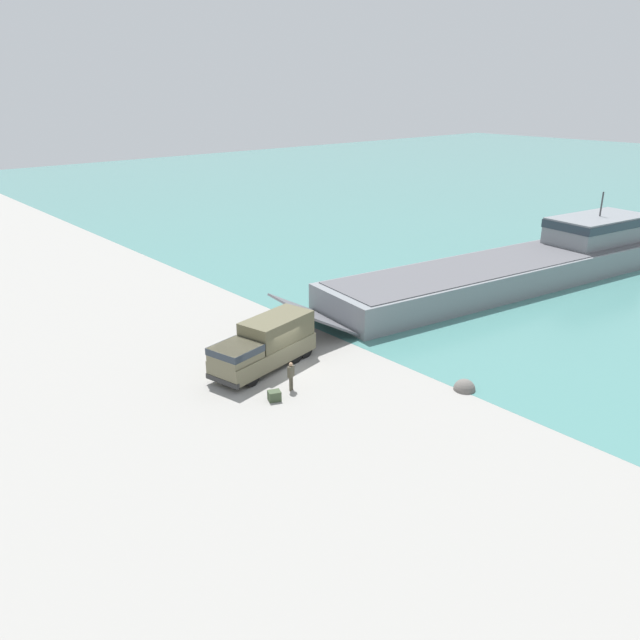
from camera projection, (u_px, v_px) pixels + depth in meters
name	position (u px, v px, depth m)	size (l,w,h in m)	color
ground_plane	(288.00, 368.00, 40.44)	(240.00, 240.00, 0.00)	gray
landing_craft	(526.00, 262.00, 57.76)	(12.64, 42.11, 7.40)	gray
military_truck	(265.00, 344.00, 39.98)	(4.21, 8.13, 3.14)	#6B664C
soldier_on_ramp	(291.00, 374.00, 37.14)	(0.38, 0.50, 1.82)	#4C4738
mooring_bollard	(287.00, 324.00, 46.65)	(0.29, 0.29, 0.82)	#333338
cargo_crate	(274.00, 396.00, 36.19)	(0.59, 0.71, 0.59)	#3D4C33
shoreline_rock_a	(464.00, 390.00, 37.56)	(1.33, 1.33, 1.33)	#66605B
shoreline_rock_b	(304.00, 314.00, 50.01)	(0.70, 0.70, 0.70)	gray
shoreline_rock_c	(293.00, 322.00, 48.23)	(0.61, 0.61, 0.61)	gray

